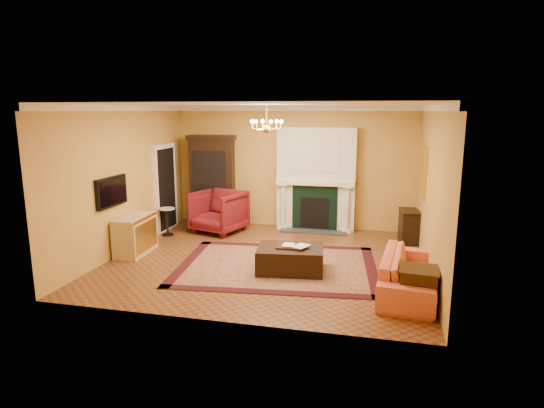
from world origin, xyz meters
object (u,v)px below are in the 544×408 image
(wingback_armchair, at_px, (219,210))
(coral_sofa, at_px, (410,267))
(china_cabinet, at_px, (213,182))
(pedestal_table, at_px, (167,220))
(leather_ottoman, at_px, (290,259))
(end_table, at_px, (418,289))
(console_table, at_px, (409,227))
(commode, at_px, (135,235))

(wingback_armchair, distance_m, coral_sofa, 5.09)
(china_cabinet, xyz_separation_m, pedestal_table, (-0.67, -1.30, -0.71))
(wingback_armchair, height_order, leather_ottoman, wingback_armchair)
(wingback_armchair, relative_size, end_table, 1.87)
(end_table, distance_m, console_table, 3.56)
(china_cabinet, distance_m, pedestal_table, 1.62)
(commode, distance_m, console_table, 5.90)
(wingback_armchair, relative_size, coral_sofa, 0.52)
(china_cabinet, distance_m, wingback_armchair, 0.99)
(china_cabinet, height_order, leather_ottoman, china_cabinet)
(china_cabinet, bearing_deg, wingback_armchair, -68.80)
(leather_ottoman, bearing_deg, end_table, -35.11)
(pedestal_table, height_order, console_table, console_table)
(china_cabinet, relative_size, coral_sofa, 1.02)
(commode, relative_size, end_table, 1.76)
(end_table, bearing_deg, wingback_armchair, 141.68)
(coral_sofa, height_order, console_table, coral_sofa)
(end_table, xyz_separation_m, console_table, (0.06, 3.56, 0.06))
(commode, height_order, leather_ottoman, commode)
(wingback_armchair, xyz_separation_m, commode, (-1.10, -1.98, -0.17))
(end_table, bearing_deg, china_cabinet, 138.79)
(pedestal_table, height_order, end_table, pedestal_table)
(coral_sofa, distance_m, leather_ottoman, 2.12)
(commode, distance_m, coral_sofa, 5.42)
(china_cabinet, bearing_deg, leather_ottoman, -57.13)
(wingback_armchair, xyz_separation_m, pedestal_table, (-1.07, -0.58, -0.17))
(pedestal_table, distance_m, console_table, 5.52)
(leather_ottoman, bearing_deg, wingback_armchair, 126.48)
(pedestal_table, bearing_deg, commode, -91.23)
(end_table, bearing_deg, coral_sofa, 98.12)
(china_cabinet, relative_size, wingback_armchair, 1.97)
(console_table, bearing_deg, commode, -165.36)
(wingback_armchair, bearing_deg, end_table, -20.51)
(end_table, relative_size, console_table, 0.84)
(commode, distance_m, end_table, 5.64)
(end_table, bearing_deg, console_table, 89.03)
(china_cabinet, relative_size, pedestal_table, 3.31)
(china_cabinet, xyz_separation_m, end_table, (4.75, -4.16, -0.79))
(pedestal_table, relative_size, end_table, 1.11)
(end_table, bearing_deg, pedestal_table, 152.16)
(pedestal_table, xyz_separation_m, commode, (-0.03, -1.40, 0.01))
(wingback_armchair, bearing_deg, leather_ottoman, -28.46)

